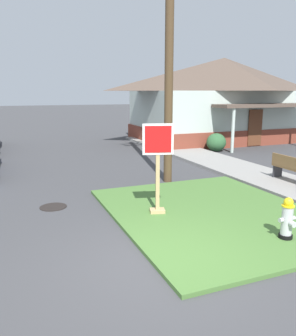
% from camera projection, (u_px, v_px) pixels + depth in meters
% --- Properties ---
extents(ground_plane, '(160.00, 160.00, 0.00)m').
position_uv_depth(ground_plane, '(165.00, 265.00, 6.02)').
color(ground_plane, '#3D3D3F').
extents(grass_corner_patch, '(4.81, 5.90, 0.08)m').
position_uv_depth(grass_corner_patch, '(213.00, 213.00, 8.55)').
color(grass_corner_patch, '#477033').
rests_on(grass_corner_patch, ground).
extents(sidewalk_strip, '(2.20, 19.14, 0.12)m').
position_uv_depth(sidewalk_strip, '(224.00, 164.00, 14.20)').
color(sidewalk_strip, gray).
rests_on(sidewalk_strip, ground).
extents(fire_hydrant, '(0.38, 0.34, 0.86)m').
position_uv_depth(fire_hydrant, '(287.00, 219.00, 6.88)').
color(fire_hydrant, black).
rests_on(fire_hydrant, grass_corner_patch).
extents(stop_sign, '(0.71, 0.37, 2.19)m').
position_uv_depth(stop_sign, '(158.00, 170.00, 8.21)').
color(stop_sign, tan).
rests_on(stop_sign, grass_corner_patch).
extents(manhole_cover, '(0.70, 0.70, 0.02)m').
position_uv_depth(manhole_cover, '(53.00, 207.00, 9.07)').
color(manhole_cover, black).
rests_on(manhole_cover, ground).
extents(street_bench, '(0.45, 1.79, 0.85)m').
position_uv_depth(street_bench, '(294.00, 168.00, 10.99)').
color(street_bench, brown).
rests_on(street_bench, sidewalk_strip).
extents(utility_pole, '(1.38, 0.28, 10.86)m').
position_uv_depth(utility_pole, '(170.00, 4.00, 10.50)').
color(utility_pole, '#4C3823').
rests_on(utility_pole, ground).
extents(corner_house, '(11.02, 8.06, 5.06)m').
position_uv_depth(corner_house, '(223.00, 98.00, 21.68)').
color(corner_house, brown).
rests_on(corner_house, ground).
extents(shrub_near_porch, '(0.99, 0.99, 0.93)m').
position_uv_depth(shrub_near_porch, '(216.00, 142.00, 17.61)').
color(shrub_near_porch, '#2E5932').
rests_on(shrub_near_porch, ground).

